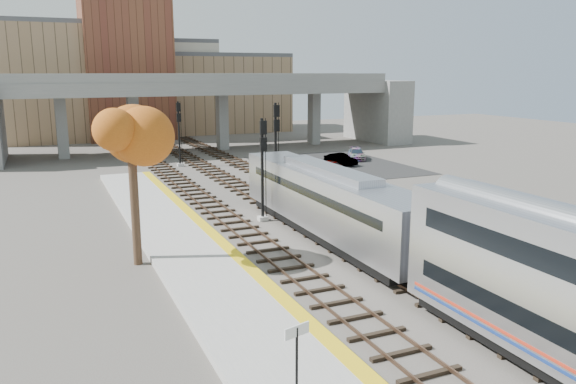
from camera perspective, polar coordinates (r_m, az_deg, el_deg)
name	(u,v)px	position (r m, az deg, el deg)	size (l,w,h in m)	color
ground	(353,265)	(29.33, 6.60, -7.35)	(160.00, 160.00, 0.00)	#47423D
platform	(217,282)	(26.55, -7.21, -9.09)	(4.50, 60.00, 0.35)	#9E9E99
yellow_strip	(255,273)	(27.04, -3.33, -8.20)	(0.70, 60.00, 0.01)	yellow
tracks	(277,208)	(40.46, -1.18, -1.68)	(10.70, 95.00, 0.25)	black
overpass	(206,104)	(71.49, -8.35, 8.87)	(54.00, 12.00, 9.50)	slate
buildings_far	(145,84)	(91.68, -14.32, 10.62)	(43.00, 21.00, 20.60)	#917354
parking_lot	(334,165)	(59.73, 4.71, 2.74)	(14.00, 18.00, 0.04)	black
locomotive	(328,201)	(33.13, 4.09, -0.91)	(3.02, 19.05, 4.10)	#A8AAB2
signal_mast_near	(263,172)	(36.72, -2.59, 2.08)	(0.60, 0.64, 6.81)	#9E9E99
signal_mast_mid	(276,149)	(45.17, -1.24, 4.44)	(0.60, 0.64, 7.33)	#9E9E99
signal_mast_far	(179,135)	(59.46, -11.00, 5.69)	(0.60, 0.64, 6.74)	#9E9E99
station_sign	(297,346)	(16.82, 0.90, -15.37)	(0.88, 0.30, 2.27)	black
tree	(131,137)	(28.81, -15.69, 5.44)	(3.60, 3.60, 8.91)	#382619
car_a	(332,167)	(54.59, 4.53, 2.53)	(1.47, 3.64, 1.24)	#99999E
car_b	(341,159)	(59.59, 5.37, 3.33)	(1.31, 3.75, 1.24)	#99999E
car_c	(357,154)	(63.61, 6.98, 3.85)	(1.73, 4.25, 1.23)	#99999E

